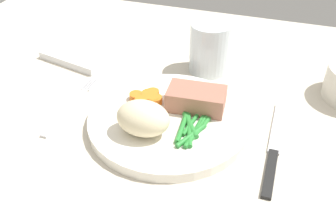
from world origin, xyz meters
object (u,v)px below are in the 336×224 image
object	(u,v)px
napkin	(85,51)
dinner_plate	(168,121)
water_glass	(210,51)
fork	(71,106)
knife	(274,148)
meat_portion	(196,99)

from	to	relation	value
napkin	dinner_plate	bearing A→B (deg)	-35.75
water_glass	napkin	bearing A→B (deg)	-176.08
dinner_plate	fork	xyz separation A→B (cm)	(-16.51, -0.26, -0.60)
water_glass	dinner_plate	bearing A→B (deg)	-96.15
fork	knife	xyz separation A→B (cm)	(32.46, -0.03, -0.00)
knife	water_glass	size ratio (longest dim) A/B	2.22
knife	napkin	xyz separation A→B (cm)	(-38.71, 16.67, 0.50)
fork	dinner_plate	bearing A→B (deg)	0.71
meat_portion	fork	distance (cm)	20.45
meat_portion	knife	world-z (taller)	meat_portion
meat_portion	dinner_plate	bearing A→B (deg)	-130.60
knife	water_glass	xyz separation A→B (cm)	(-14.01, 18.36, 3.72)
fork	knife	distance (cm)	32.46
napkin	fork	bearing A→B (deg)	-69.42
meat_portion	knife	size ratio (longest dim) A/B	0.43
knife	napkin	bearing A→B (deg)	154.03
water_glass	fork	bearing A→B (deg)	-135.20
meat_portion	napkin	xyz separation A→B (cm)	(-26.05, 12.53, -2.49)
meat_portion	water_glass	bearing A→B (deg)	95.42
napkin	water_glass	bearing A→B (deg)	3.92
knife	napkin	world-z (taller)	napkin
fork	napkin	world-z (taller)	napkin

